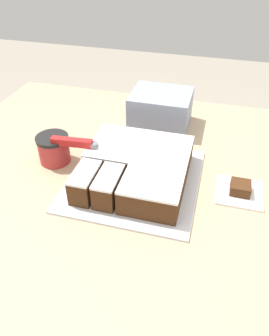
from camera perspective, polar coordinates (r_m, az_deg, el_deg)
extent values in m
plane|color=#9E9384|center=(1.74, 1.09, -26.39)|extent=(8.00, 8.00, 0.00)
cube|color=tan|center=(1.33, 1.33, -17.36)|extent=(1.40, 1.10, 0.94)
cube|color=silver|center=(0.97, 0.00, -1.94)|extent=(0.37, 0.39, 0.01)
cube|color=#472814|center=(0.99, 0.96, 1.96)|extent=(0.30, 0.19, 0.07)
cube|color=white|center=(0.97, 0.98, 3.81)|extent=(0.30, 0.19, 0.01)
cube|color=#472814|center=(0.86, 2.90, -4.62)|extent=(0.16, 0.13, 0.07)
cube|color=white|center=(0.84, 2.98, -2.66)|extent=(0.16, 0.13, 0.01)
cube|color=#472814|center=(0.90, -8.52, -2.71)|extent=(0.06, 0.12, 0.07)
cube|color=white|center=(0.88, -8.74, -0.80)|extent=(0.06, 0.12, 0.01)
cube|color=#472814|center=(0.88, -4.52, -3.47)|extent=(0.06, 0.12, 0.07)
cube|color=white|center=(0.86, -4.64, -1.53)|extent=(0.06, 0.12, 0.01)
cube|color=silver|center=(0.94, -0.69, 3.04)|extent=(0.23, 0.04, 0.00)
cube|color=slate|center=(0.96, -7.00, 3.95)|extent=(0.02, 0.02, 0.02)
cube|color=red|center=(0.98, -10.86, 4.45)|extent=(0.13, 0.03, 0.02)
cylinder|color=#B23333|center=(1.06, -13.80, 3.03)|extent=(0.10, 0.10, 0.08)
cylinder|color=black|center=(1.03, -14.16, 5.08)|extent=(0.10, 0.10, 0.01)
cube|color=white|center=(0.97, 17.76, -4.06)|extent=(0.13, 0.13, 0.01)
cube|color=#472814|center=(0.96, 17.96, -3.27)|extent=(0.05, 0.05, 0.03)
cube|color=#8C99B2|center=(1.22, 4.58, 10.18)|extent=(0.21, 0.18, 0.12)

